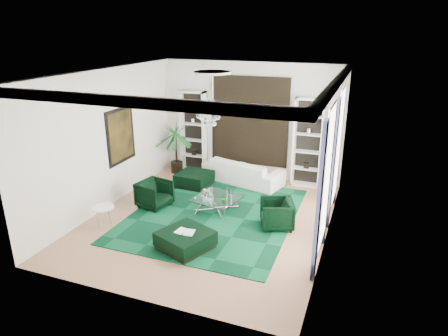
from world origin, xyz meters
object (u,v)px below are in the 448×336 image
at_px(ottoman_front, 185,240).
at_px(side_table, 104,217).
at_px(armchair_left, 154,194).
at_px(ottoman_side, 194,179).
at_px(sofa, 243,171).
at_px(palm, 176,141).
at_px(armchair_right, 277,214).
at_px(coffee_table, 217,204).

height_order(ottoman_front, side_table, side_table).
relative_size(armchair_left, ottoman_side, 0.83).
height_order(sofa, armchair_left, sofa).
relative_size(ottoman_front, palm, 0.46).
bearing_deg(armchair_left, ottoman_front, -122.84).
distance_m(ottoman_side, ottoman_front, 3.82).
height_order(ottoman_side, side_table, side_table).
distance_m(armchair_right, side_table, 4.37).
xyz_separation_m(ottoman_front, side_table, (-2.40, 0.25, 0.05)).
height_order(ottoman_front, palm, palm).
height_order(coffee_table, ottoman_side, ottoman_side).
bearing_deg(sofa, coffee_table, 104.63).
xyz_separation_m(armchair_left, ottoman_front, (1.80, -1.75, -0.17)).
height_order(armchair_right, ottoman_front, armchair_right).
relative_size(armchair_left, coffee_table, 0.72).
bearing_deg(coffee_table, armchair_right, -11.31).
bearing_deg(palm, ottoman_side, -40.82).
bearing_deg(armchair_left, coffee_table, -67.33).
height_order(sofa, armchair_right, sofa).
bearing_deg(palm, armchair_left, -75.72).
bearing_deg(side_table, sofa, 60.48).
height_order(armchair_left, armchair_right, armchair_left).
distance_m(coffee_table, ottoman_front, 2.10).
relative_size(sofa, ottoman_front, 2.48).
bearing_deg(ottoman_side, palm, 139.18).
height_order(sofa, ottoman_side, sofa).
relative_size(armchair_right, side_table, 1.46).
distance_m(armchair_right, ottoman_side, 3.59).
distance_m(armchair_right, palm, 5.08).
distance_m(ottoman_side, side_table, 3.45).
bearing_deg(ottoman_side, side_table, -106.86).
bearing_deg(palm, ottoman_front, -60.95).
relative_size(coffee_table, side_table, 2.08).
xyz_separation_m(coffee_table, side_table, (-2.35, -1.85, 0.07)).
height_order(armchair_left, side_table, armchair_left).
xyz_separation_m(sofa, coffee_table, (0.00, -2.30, -0.18)).
height_order(armchair_right, palm, palm).
xyz_separation_m(side_table, palm, (-0.10, 4.25, 0.87)).
xyz_separation_m(sofa, armchair_left, (-1.75, -2.65, -0.01)).
relative_size(ottoman_side, palm, 0.44).
xyz_separation_m(armchair_right, side_table, (-4.10, -1.50, -0.10)).
bearing_deg(sofa, ottoman_front, 105.28).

